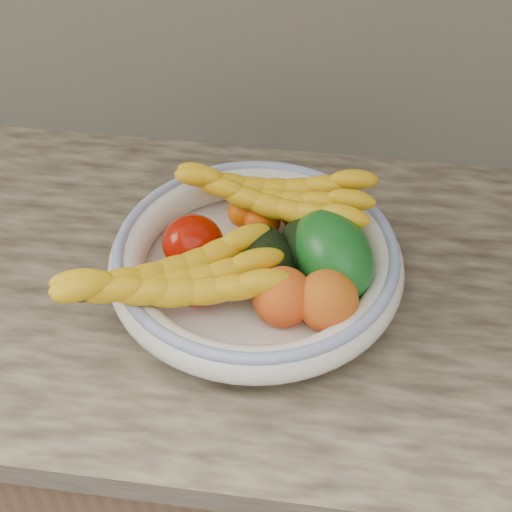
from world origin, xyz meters
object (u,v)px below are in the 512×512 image
object	(u,v)px
fruit_bowl	(256,262)
green_mango	(332,254)
banana_bunch_back	(273,200)
banana_bunch_front	(172,285)

from	to	relation	value
fruit_bowl	green_mango	world-z (taller)	green_mango
fruit_bowl	banana_bunch_back	size ratio (longest dim) A/B	1.35
banana_bunch_back	banana_bunch_front	size ratio (longest dim) A/B	0.95
banana_bunch_front	banana_bunch_back	bearing A→B (deg)	33.05
fruit_bowl	banana_bunch_back	distance (m)	0.09
green_mango	banana_bunch_front	distance (m)	0.21
fruit_bowl	green_mango	bearing A→B (deg)	0.63
banana_bunch_back	fruit_bowl	bearing A→B (deg)	-92.73
green_mango	banana_bunch_front	xyz separation A→B (m)	(-0.19, -0.09, 0.01)
banana_bunch_back	banana_bunch_front	world-z (taller)	banana_bunch_back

